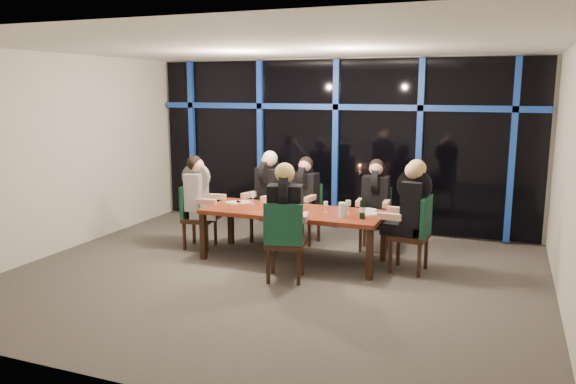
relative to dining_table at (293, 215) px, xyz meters
name	(u,v)px	position (x,y,z in m)	size (l,w,h in m)	color
room	(271,125)	(0.00, -0.80, 1.34)	(7.04, 7.00, 3.02)	#524E48
window_wall	(337,142)	(0.01, 2.13, 0.87)	(6.86, 0.43, 2.94)	black
dining_table	(293,215)	(0.00, 0.00, 0.00)	(2.60, 1.00, 0.75)	maroon
chair_far_left	(271,207)	(-0.70, 0.85, -0.11)	(0.59, 0.59, 1.02)	black
chair_far_mid	(307,210)	(-0.16, 1.02, -0.15)	(0.49, 0.49, 0.96)	black
chair_far_right	(375,215)	(0.98, 1.02, -0.14)	(0.48, 0.48, 0.97)	black
chair_end_left	(194,213)	(-1.68, 0.06, -0.13)	(0.52, 0.52, 1.00)	black
chair_end_right	(416,230)	(1.75, 0.10, -0.09)	(0.53, 0.53, 1.06)	black
chair_near_mid	(284,238)	(0.23, -0.92, -0.09)	(0.59, 0.59, 1.06)	black
diner_far_left	(268,184)	(-0.73, 0.77, 0.29)	(0.60, 0.69, 0.99)	black
diner_far_mid	(304,187)	(-0.17, 0.94, 0.23)	(0.50, 0.62, 0.93)	black
diner_far_right	(375,192)	(0.99, 0.93, 0.24)	(0.50, 0.62, 0.94)	black
diner_end_left	(199,188)	(-1.60, 0.08, 0.27)	(0.65, 0.53, 0.97)	black
diner_end_right	(411,199)	(1.66, 0.11, 0.33)	(0.68, 0.55, 1.03)	black
diner_near_mid	(285,204)	(0.21, -0.83, 0.33)	(0.60, 0.71, 1.03)	black
plate_far_left	(244,202)	(-0.90, 0.23, 0.08)	(0.24, 0.24, 0.01)	white
plate_far_mid	(288,203)	(-0.23, 0.38, 0.08)	(0.24, 0.24, 0.01)	white
plate_far_right	(369,210)	(1.02, 0.37, 0.08)	(0.24, 0.24, 0.01)	white
plate_end_left	(233,202)	(-1.04, 0.15, 0.08)	(0.24, 0.24, 0.01)	white
plate_end_right	(370,213)	(1.10, 0.16, 0.08)	(0.24, 0.24, 0.01)	white
plate_near_mid	(291,214)	(0.08, -0.28, 0.08)	(0.24, 0.24, 0.01)	white
wine_bottle	(362,209)	(1.06, -0.16, 0.20)	(0.08, 0.08, 0.34)	black
water_pitcher	(343,210)	(0.79, -0.17, 0.17)	(0.12, 0.11, 0.20)	white
tea_light	(274,212)	(-0.17, -0.30, 0.08)	(0.05, 0.05, 0.03)	#FFA74C
wine_glass_a	(271,200)	(-0.33, -0.03, 0.20)	(0.07, 0.07, 0.18)	silver
wine_glass_b	(300,202)	(0.10, 0.02, 0.20)	(0.07, 0.07, 0.18)	white
wine_glass_c	(326,204)	(0.48, 0.03, 0.18)	(0.06, 0.06, 0.16)	silver
wine_glass_d	(253,196)	(-0.71, 0.15, 0.20)	(0.07, 0.07, 0.18)	silver
wine_glass_e	(348,204)	(0.80, 0.07, 0.21)	(0.07, 0.07, 0.19)	silver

